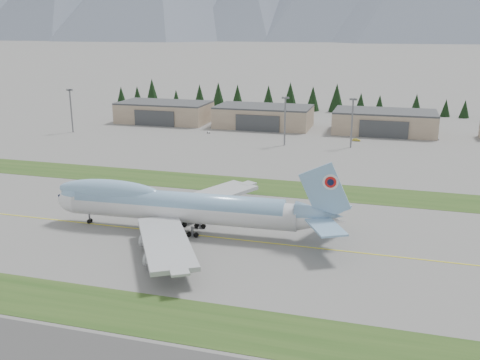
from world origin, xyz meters
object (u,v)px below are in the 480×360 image
(boeing_747_freighter, at_px, (179,206))
(service_vehicle_a, at_px, (208,133))
(hangar_left, at_px, (164,112))
(hangar_center, at_px, (264,116))
(service_vehicle_b, at_px, (356,141))
(hangar_right, at_px, (384,122))
(service_vehicle_c, at_px, (437,139))

(boeing_747_freighter, relative_size, service_vehicle_a, 24.77)
(hangar_left, height_order, service_vehicle_a, hangar_left)
(hangar_center, relative_size, service_vehicle_b, 13.49)
(hangar_left, height_order, hangar_right, same)
(hangar_center, relative_size, service_vehicle_c, 11.59)
(hangar_right, distance_m, service_vehicle_b, 26.81)
(hangar_left, bearing_deg, boeing_747_freighter, -65.13)
(hangar_right, distance_m, service_vehicle_a, 85.33)
(service_vehicle_a, bearing_deg, hangar_left, 115.49)
(hangar_center, height_order, service_vehicle_a, hangar_center)
(hangar_right, bearing_deg, service_vehicle_c, -22.69)
(service_vehicle_b, bearing_deg, service_vehicle_a, 97.76)
(service_vehicle_b, bearing_deg, hangar_left, 84.67)
(hangar_center, distance_m, service_vehicle_b, 54.31)
(hangar_right, bearing_deg, hangar_center, 180.00)
(hangar_right, relative_size, service_vehicle_b, 13.49)
(hangar_left, xyz_separation_m, service_vehicle_a, (33.28, -23.94, -5.39))
(hangar_left, bearing_deg, hangar_right, 0.00)
(hangar_right, height_order, service_vehicle_b, hangar_right)
(hangar_center, height_order, hangar_right, same)
(service_vehicle_c, bearing_deg, service_vehicle_b, -163.48)
(hangar_left, height_order, service_vehicle_c, hangar_left)
(service_vehicle_a, distance_m, service_vehicle_c, 106.33)
(service_vehicle_a, bearing_deg, hangar_right, -12.45)
(boeing_747_freighter, bearing_deg, service_vehicle_b, 71.88)
(hangar_center, distance_m, service_vehicle_a, 32.77)
(hangar_center, relative_size, hangar_right, 1.00)
(hangar_left, bearing_deg, service_vehicle_c, -4.08)
(boeing_747_freighter, xyz_separation_m, hangar_center, (-13.78, 148.36, -1.20))
(hangar_left, relative_size, service_vehicle_b, 13.49)
(boeing_747_freighter, distance_m, hangar_left, 163.53)
(boeing_747_freighter, distance_m, service_vehicle_b, 129.64)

